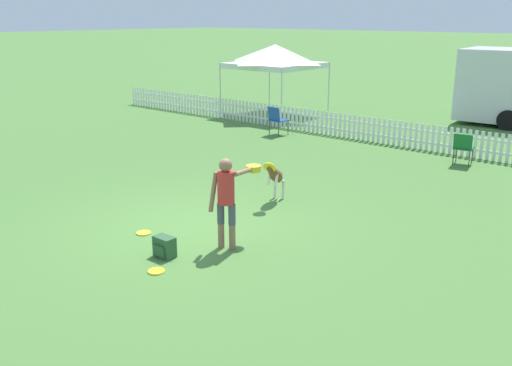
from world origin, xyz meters
The scene contains 11 objects.
ground_plane centered at (0.00, 0.00, 0.00)m, with size 240.00×240.00×0.00m, color #4C7A38.
handler_person centered at (1.14, -0.27, 0.97)m, with size 0.43×1.04×1.55m.
leaping_dog centered at (0.23, 2.09, 0.59)m, with size 0.52×1.00×0.96m.
frisbee_near_handler centered at (0.24, -0.97, 0.01)m, with size 0.26×0.26×0.02m.
frisbee_near_dog centered at (0.95, -1.70, 0.01)m, with size 0.26×0.26×0.02m.
frisbee_midfield centered at (-0.45, -0.81, 0.01)m, with size 0.26×0.26×0.02m.
backpack_on_grass centered at (0.61, -1.23, 0.17)m, with size 0.36×0.25×0.34m.
picket_fence centered at (0.00, 8.61, 0.38)m, with size 25.79×0.04×0.76m.
folding_chair_blue_left centered at (2.01, 7.63, 0.50)m, with size 0.55×0.56×0.84m.
folding_chair_center centered at (-4.03, 7.50, 0.56)m, with size 0.57×0.59×0.93m.
canopy_tent_main centered at (-6.46, 10.44, 2.24)m, with size 3.01×3.01×2.68m.
Camera 1 is at (7.24, -6.73, 3.75)m, focal length 40.00 mm.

